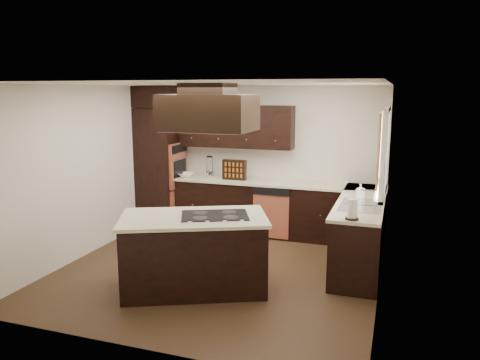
{
  "coord_description": "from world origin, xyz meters",
  "views": [
    {
      "loc": [
        2.22,
        -5.64,
        2.42
      ],
      "look_at": [
        0.1,
        0.6,
        1.15
      ],
      "focal_mm": 35.0,
      "sensor_mm": 36.0,
      "label": 1
    }
  ],
  "objects_px": {
    "range_hood": "(208,113)",
    "island": "(194,254)",
    "oven_column": "(161,168)",
    "spice_rack": "(234,170)"
  },
  "relations": [
    {
      "from": "range_hood",
      "to": "island",
      "type": "bearing_deg",
      "value": -148.35
    },
    {
      "from": "oven_column",
      "to": "range_hood",
      "type": "height_order",
      "value": "range_hood"
    },
    {
      "from": "oven_column",
      "to": "island",
      "type": "relative_size",
      "value": 1.25
    },
    {
      "from": "oven_column",
      "to": "spice_rack",
      "type": "height_order",
      "value": "oven_column"
    },
    {
      "from": "island",
      "to": "spice_rack",
      "type": "height_order",
      "value": "spice_rack"
    },
    {
      "from": "oven_column",
      "to": "island",
      "type": "distance_m",
      "value": 2.98
    },
    {
      "from": "island",
      "to": "spice_rack",
      "type": "distance_m",
      "value": 2.5
    },
    {
      "from": "range_hood",
      "to": "oven_column",
      "type": "bearing_deg",
      "value": 129.74
    },
    {
      "from": "island",
      "to": "spice_rack",
      "type": "xyz_separation_m",
      "value": [
        -0.32,
        2.39,
        0.65
      ]
    },
    {
      "from": "range_hood",
      "to": "spice_rack",
      "type": "distance_m",
      "value": 2.57
    }
  ]
}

